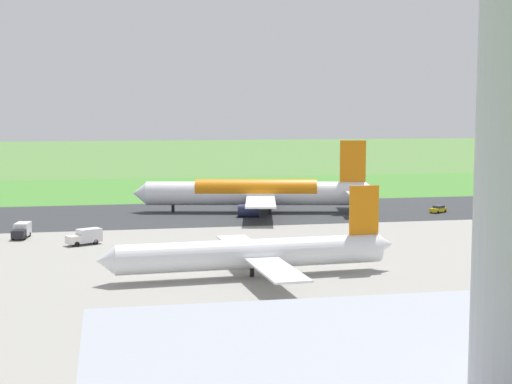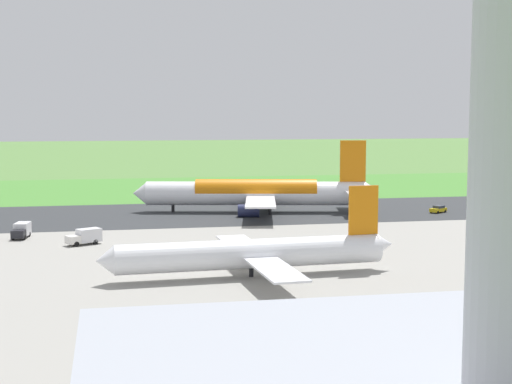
{
  "view_description": "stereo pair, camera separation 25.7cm",
  "coord_description": "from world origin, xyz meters",
  "px_view_note": "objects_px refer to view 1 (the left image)",
  "views": [
    {
      "loc": [
        35.33,
        163.37,
        22.45
      ],
      "look_at": [
        3.32,
        0.0,
        4.5
      ],
      "focal_mm": 53.73,
      "sensor_mm": 36.0,
      "label": 1
    },
    {
      "loc": [
        35.08,
        163.42,
        22.45
      ],
      "look_at": [
        3.32,
        0.0,
        4.5
      ],
      "focal_mm": 53.73,
      "sensor_mm": 36.0,
      "label": 2
    }
  ],
  "objects_px": {
    "airliner_main": "(258,193)",
    "service_truck_fuel": "(85,236)",
    "airliner_parked_mid": "(254,253)",
    "service_truck_baggage": "(22,230)",
    "traffic_cone_orange": "(244,188)",
    "no_stopping_sign": "(255,183)",
    "service_car_followme": "(438,209)"
  },
  "relations": [
    {
      "from": "airliner_main",
      "to": "service_truck_fuel",
      "type": "bearing_deg",
      "value": 43.46
    },
    {
      "from": "airliner_parked_mid",
      "to": "service_truck_fuel",
      "type": "relative_size",
      "value": 6.66
    },
    {
      "from": "airliner_parked_mid",
      "to": "service_truck_baggage",
      "type": "xyz_separation_m",
      "value": [
        34.02,
        -38.49,
        -1.87
      ]
    },
    {
      "from": "airliner_main",
      "to": "traffic_cone_orange",
      "type": "xyz_separation_m",
      "value": [
        -5.7,
        -49.34,
        -4.08
      ]
    },
    {
      "from": "service_truck_fuel",
      "to": "no_stopping_sign",
      "type": "height_order",
      "value": "service_truck_fuel"
    },
    {
      "from": "airliner_main",
      "to": "no_stopping_sign",
      "type": "relative_size",
      "value": 23.31
    },
    {
      "from": "service_car_followme",
      "to": "traffic_cone_orange",
      "type": "height_order",
      "value": "service_car_followme"
    },
    {
      "from": "service_car_followme",
      "to": "service_truck_baggage",
      "type": "bearing_deg",
      "value": 11.16
    },
    {
      "from": "airliner_main",
      "to": "airliner_parked_mid",
      "type": "xyz_separation_m",
      "value": [
        13.21,
        63.83,
        -1.07
      ]
    },
    {
      "from": "service_car_followme",
      "to": "traffic_cone_orange",
      "type": "bearing_deg",
      "value": -60.37
    },
    {
      "from": "no_stopping_sign",
      "to": "service_car_followme",
      "type": "bearing_deg",
      "value": 115.16
    },
    {
      "from": "airliner_main",
      "to": "traffic_cone_orange",
      "type": "bearing_deg",
      "value": -96.59
    },
    {
      "from": "airliner_main",
      "to": "no_stopping_sign",
      "type": "height_order",
      "value": "airliner_main"
    },
    {
      "from": "service_truck_baggage",
      "to": "service_truck_fuel",
      "type": "height_order",
      "value": "same"
    },
    {
      "from": "airliner_parked_mid",
      "to": "service_car_followme",
      "type": "distance_m",
      "value": 75.87
    },
    {
      "from": "airliner_main",
      "to": "no_stopping_sign",
      "type": "xyz_separation_m",
      "value": [
        -9.75,
        -52.89,
        -2.97
      ]
    },
    {
      "from": "no_stopping_sign",
      "to": "traffic_cone_orange",
      "type": "relative_size",
      "value": 4.2
    },
    {
      "from": "airliner_main",
      "to": "service_truck_baggage",
      "type": "xyz_separation_m",
      "value": [
        47.23,
        25.35,
        -2.95
      ]
    },
    {
      "from": "airliner_parked_mid",
      "to": "traffic_cone_orange",
      "type": "height_order",
      "value": "airliner_parked_mid"
    },
    {
      "from": "airliner_main",
      "to": "airliner_parked_mid",
      "type": "distance_m",
      "value": 65.2
    },
    {
      "from": "service_car_followme",
      "to": "airliner_main",
      "type": "bearing_deg",
      "value": -12.32
    },
    {
      "from": "airliner_main",
      "to": "service_truck_fuel",
      "type": "height_order",
      "value": "airliner_main"
    },
    {
      "from": "service_truck_fuel",
      "to": "no_stopping_sign",
      "type": "distance_m",
      "value": 98.42
    },
    {
      "from": "service_truck_fuel",
      "to": "no_stopping_sign",
      "type": "bearing_deg",
      "value": -117.76
    },
    {
      "from": "airliner_main",
      "to": "traffic_cone_orange",
      "type": "distance_m",
      "value": 49.83
    },
    {
      "from": "service_truck_baggage",
      "to": "service_truck_fuel",
      "type": "relative_size",
      "value": 0.98
    },
    {
      "from": "service_truck_baggage",
      "to": "service_truck_fuel",
      "type": "distance_m",
      "value": 14.23
    },
    {
      "from": "airliner_parked_mid",
      "to": "traffic_cone_orange",
      "type": "bearing_deg",
      "value": -99.48
    },
    {
      "from": "no_stopping_sign",
      "to": "traffic_cone_orange",
      "type": "distance_m",
      "value": 5.5
    },
    {
      "from": "service_car_followme",
      "to": "service_truck_fuel",
      "type": "distance_m",
      "value": 78.98
    },
    {
      "from": "no_stopping_sign",
      "to": "service_truck_fuel",
      "type": "bearing_deg",
      "value": 62.24
    },
    {
      "from": "airliner_parked_mid",
      "to": "service_truck_baggage",
      "type": "relative_size",
      "value": 6.79
    }
  ]
}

